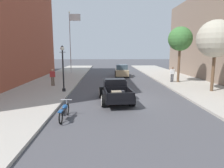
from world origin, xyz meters
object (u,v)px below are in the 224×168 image
at_px(motorcycle_parked, 64,111).
at_px(street_tree_second, 180,39).
at_px(car_background_tan, 122,71).
at_px(flagpole, 72,36).
at_px(street_lamp_near, 63,65).
at_px(street_tree_nearest, 216,39).
at_px(pedestrian_sidewalk_right, 172,73).
at_px(hotrod_truck_black, 115,90).
at_px(pedestrian_sidewalk_left, 53,76).

relative_size(motorcycle_parked, street_tree_second, 0.36).
distance_m(car_background_tan, flagpole, 9.65).
distance_m(street_lamp_near, street_tree_nearest, 12.83).
distance_m(motorcycle_parked, pedestrian_sidewalk_right, 14.91).
bearing_deg(hotrod_truck_black, pedestrian_sidewalk_left, 136.57).
xyz_separation_m(motorcycle_parked, pedestrian_sidewalk_left, (-3.01, 9.47, 0.64)).
xyz_separation_m(hotrod_truck_black, car_background_tan, (1.60, 13.76, 0.01)).
bearing_deg(car_background_tan, pedestrian_sidewalk_left, -132.30).
bearing_deg(street_lamp_near, flagpole, 96.23).
bearing_deg(flagpole, motorcycle_parked, -82.07).
height_order(motorcycle_parked, flagpole, flagpole).
height_order(pedestrian_sidewalk_right, street_tree_second, street_tree_second).
bearing_deg(motorcycle_parked, street_tree_second, 48.28).
bearing_deg(street_tree_second, pedestrian_sidewalk_left, -171.55).
bearing_deg(flagpole, car_background_tan, -26.03).
bearing_deg(flagpole, pedestrian_sidewalk_left, -90.23).
distance_m(pedestrian_sidewalk_left, flagpole, 12.72).
bearing_deg(pedestrian_sidewalk_left, street_tree_second, 8.45).
bearing_deg(hotrod_truck_black, car_background_tan, 83.39).
height_order(hotrod_truck_black, flagpole, flagpole).
height_order(hotrod_truck_black, pedestrian_sidewalk_right, pedestrian_sidewalk_right).
distance_m(motorcycle_parked, pedestrian_sidewalk_left, 9.96).
relative_size(hotrod_truck_black, pedestrian_sidewalk_left, 3.05).
bearing_deg(motorcycle_parked, hotrod_truck_black, 53.86).
height_order(motorcycle_parked, car_background_tan, car_background_tan).
relative_size(pedestrian_sidewalk_left, street_lamp_near, 0.43).
xyz_separation_m(car_background_tan, street_tree_second, (5.74, -6.24, 4.01)).
xyz_separation_m(motorcycle_parked, car_background_tan, (4.45, 17.67, 0.33)).
bearing_deg(flagpole, street_tree_second, -36.86).
relative_size(car_background_tan, pedestrian_sidewalk_right, 2.64).
bearing_deg(motorcycle_parked, street_lamp_near, 101.61).
distance_m(flagpole, street_tree_nearest, 20.67).
bearing_deg(hotrod_truck_black, flagpole, 108.52).
distance_m(flagpole, street_tree_second, 16.48).
height_order(pedestrian_sidewalk_left, street_tree_nearest, street_tree_nearest).
distance_m(hotrod_truck_black, street_tree_second, 11.25).
xyz_separation_m(hotrod_truck_black, motorcycle_parked, (-2.86, -3.91, -0.31)).
bearing_deg(car_background_tan, street_lamp_near, -117.83).
bearing_deg(pedestrian_sidewalk_right, motorcycle_parked, -129.75).
bearing_deg(street_lamp_near, pedestrian_sidewalk_right, 23.77).
xyz_separation_m(car_background_tan, pedestrian_sidewalk_left, (-7.47, -8.20, 0.32)).
distance_m(motorcycle_parked, car_background_tan, 18.23).
distance_m(hotrod_truck_black, pedestrian_sidewalk_left, 8.09).
bearing_deg(flagpole, street_tree_nearest, -46.32).
bearing_deg(flagpole, pedestrian_sidewalk_right, -38.25).
relative_size(street_tree_nearest, street_tree_second, 1.00).
height_order(pedestrian_sidewalk_right, street_tree_nearest, street_tree_nearest).
bearing_deg(car_background_tan, motorcycle_parked, -104.14).
bearing_deg(street_lamp_near, street_tree_second, 22.46).
relative_size(car_background_tan, street_tree_second, 0.73).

